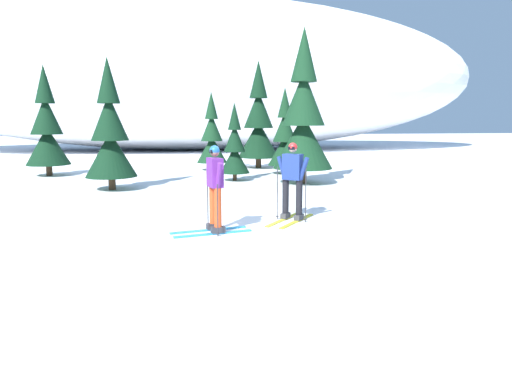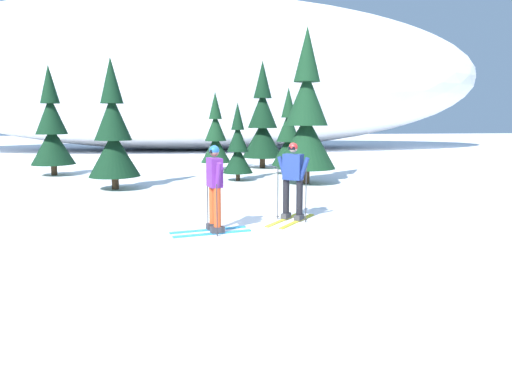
# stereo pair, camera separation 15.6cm
# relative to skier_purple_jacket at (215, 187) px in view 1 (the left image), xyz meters

# --- Properties ---
(ground_plane) EXTENTS (120.00, 120.00, 0.00)m
(ground_plane) POSITION_rel_skier_purple_jacket_xyz_m (1.06, 0.71, -0.95)
(ground_plane) COLOR white
(skier_purple_jacket) EXTENTS (1.69, 0.82, 1.80)m
(skier_purple_jacket) POSITION_rel_skier_purple_jacket_xyz_m (0.00, 0.00, 0.00)
(skier_purple_jacket) COLOR #2893CC
(skier_purple_jacket) RESTS_ON ground
(skier_navy_jacket) EXTENTS (1.40, 1.61, 1.80)m
(skier_navy_jacket) POSITION_rel_skier_purple_jacket_xyz_m (1.85, 0.85, -0.01)
(skier_navy_jacket) COLOR gold
(skier_navy_jacket) RESTS_ON ground
(pine_tree_far_left) EXTENTS (1.75, 1.75, 4.54)m
(pine_tree_far_left) POSITION_rel_skier_purple_jacket_xyz_m (-6.04, 10.79, 0.94)
(pine_tree_far_left) COLOR #47301E
(pine_tree_far_left) RESTS_ON ground
(pine_tree_left) EXTENTS (1.67, 1.67, 4.34)m
(pine_tree_left) POSITION_rel_skier_purple_jacket_xyz_m (-2.93, 6.40, 0.86)
(pine_tree_left) COLOR #47301E
(pine_tree_left) RESTS_ON ground
(pine_tree_center_left) EXTENTS (1.38, 1.38, 3.56)m
(pine_tree_center_left) POSITION_rel_skier_purple_jacket_xyz_m (0.78, 11.77, 0.54)
(pine_tree_center_left) COLOR #47301E
(pine_tree_center_left) RESTS_ON ground
(pine_tree_center) EXTENTS (1.14, 1.14, 2.95)m
(pine_tree_center) POSITION_rel_skier_purple_jacket_xyz_m (1.37, 7.99, 0.28)
(pine_tree_center) COLOR #47301E
(pine_tree_center) RESTS_ON ground
(pine_tree_center_right) EXTENTS (1.96, 1.96, 5.07)m
(pine_tree_center_right) POSITION_rel_skier_purple_jacket_xyz_m (3.06, 12.43, 1.17)
(pine_tree_center_right) COLOR #47301E
(pine_tree_center_right) RESTS_ON ground
(pine_tree_right) EXTENTS (2.15, 2.15, 5.56)m
(pine_tree_right) POSITION_rel_skier_purple_jacket_xyz_m (3.72, 6.80, 1.37)
(pine_tree_right) COLOR #47301E
(pine_tree_right) RESTS_ON ground
(pine_tree_far_right) EXTENTS (1.41, 1.41, 3.66)m
(pine_tree_far_right) POSITION_rel_skier_purple_jacket_xyz_m (3.74, 9.84, 0.58)
(pine_tree_far_right) COLOR #47301E
(pine_tree_far_right) RESTS_ON ground
(snow_ridge_background) EXTENTS (44.90, 16.54, 11.34)m
(snow_ridge_background) POSITION_rel_skier_purple_jacket_xyz_m (0.47, 26.69, 4.72)
(snow_ridge_background) COLOR white
(snow_ridge_background) RESTS_ON ground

